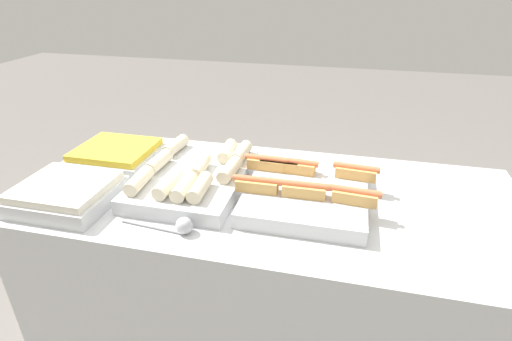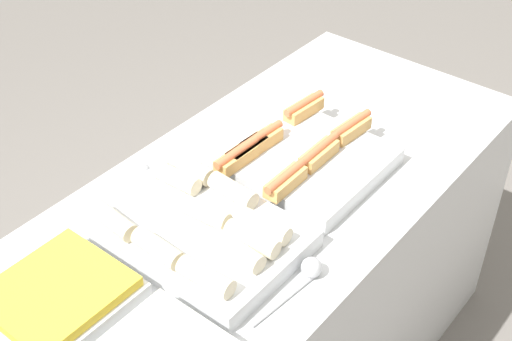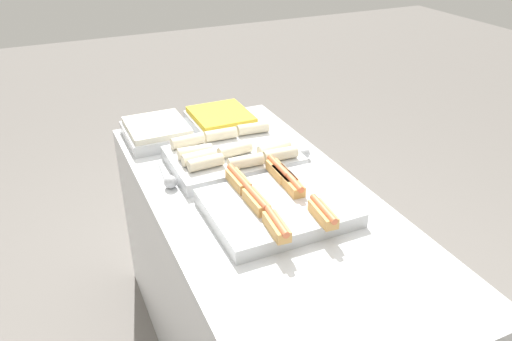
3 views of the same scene
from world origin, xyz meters
name	(u,v)px [view 3 (image 3 of 3)]	position (x,y,z in m)	size (l,w,h in m)	color
counter	(263,290)	(0.00, 0.00, 0.43)	(1.61, 0.75, 0.85)	silver
tray_hotdogs	(278,205)	(0.10, 0.00, 0.89)	(0.45, 0.46, 0.10)	silver
tray_wraps	(232,156)	(-0.28, 0.00, 0.89)	(0.34, 0.48, 0.10)	silver
tray_side_front	(157,132)	(-0.63, -0.21, 0.89)	(0.29, 0.27, 0.07)	silver
tray_side_back	(221,120)	(-0.63, 0.08, 0.89)	(0.29, 0.27, 0.07)	silver
serving_spoon_near	(169,181)	(-0.22, -0.28, 0.88)	(0.23, 0.05, 0.05)	#B2B5BA
serving_spoon_far	(302,152)	(-0.22, 0.28, 0.88)	(0.23, 0.05, 0.05)	#B2B5BA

